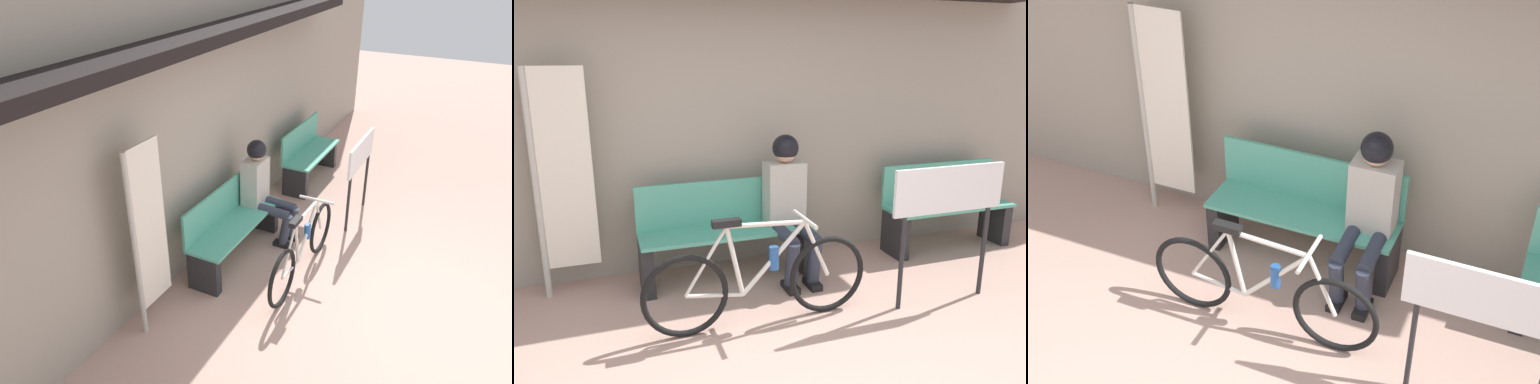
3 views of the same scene
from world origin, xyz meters
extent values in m
cube|color=#9E9384|center=(0.00, 2.45, 1.60)|extent=(12.00, 0.12, 3.20)
cube|color=#51A88E|center=(0.11, 1.96, 0.44)|extent=(1.49, 0.42, 0.03)
cube|color=#51A88E|center=(0.11, 2.16, 0.66)|extent=(1.49, 0.03, 0.40)
cube|color=#232326|center=(-0.59, 1.96, 0.21)|extent=(0.10, 0.36, 0.43)
cube|color=#232326|center=(0.80, 1.96, 0.21)|extent=(0.10, 0.36, 0.43)
torus|color=black|center=(-0.41, 1.16, 0.31)|extent=(0.61, 0.04, 0.61)
torus|color=black|center=(0.67, 1.16, 0.31)|extent=(0.61, 0.04, 0.61)
cylinder|color=silver|center=(0.19, 1.16, 0.76)|extent=(0.58, 0.03, 0.06)
cylinder|color=silver|center=(0.24, 1.16, 0.50)|extent=(0.50, 0.03, 0.52)
cylinder|color=silver|center=(-0.05, 1.16, 0.51)|extent=(0.14, 0.03, 0.54)
cylinder|color=silver|center=(-0.20, 1.16, 0.28)|extent=(0.41, 0.03, 0.08)
cylinder|color=silver|center=(-0.25, 1.16, 0.54)|extent=(0.32, 0.02, 0.49)
cylinder|color=silver|center=(0.58, 1.16, 0.53)|extent=(0.22, 0.03, 0.46)
cube|color=black|center=(-0.10, 1.16, 0.80)|extent=(0.20, 0.07, 0.05)
cylinder|color=silver|center=(0.48, 1.16, 0.77)|extent=(0.03, 0.40, 0.03)
cylinder|color=#235199|center=(0.24, 1.16, 0.50)|extent=(0.07, 0.07, 0.17)
cylinder|color=#2D3342|center=(0.54, 1.74, 0.45)|extent=(0.11, 0.45, 0.13)
cylinder|color=#2D3342|center=(0.54, 1.55, 0.25)|extent=(0.11, 0.17, 0.40)
cube|color=black|center=(0.54, 1.58, 0.03)|extent=(0.10, 0.22, 0.06)
cylinder|color=#2D3342|center=(0.74, 1.74, 0.45)|extent=(0.11, 0.45, 0.13)
cylinder|color=#2D3342|center=(0.74, 1.55, 0.25)|extent=(0.11, 0.17, 0.40)
cube|color=black|center=(0.74, 1.58, 0.03)|extent=(0.10, 0.22, 0.06)
cube|color=#B7B2A8|center=(0.64, 2.00, 0.73)|extent=(0.34, 0.22, 0.55)
sphere|color=tan|center=(0.64, 1.98, 1.11)|extent=(0.20, 0.20, 0.20)
sphere|color=black|center=(0.64, 1.98, 1.14)|extent=(0.23, 0.23, 0.23)
cube|color=#51A88E|center=(2.41, 1.96, 0.44)|extent=(1.32, 0.42, 0.03)
cube|color=#51A88E|center=(2.41, 2.16, 0.66)|extent=(1.32, 0.03, 0.40)
cube|color=#232326|center=(1.80, 1.96, 0.21)|extent=(0.10, 0.36, 0.43)
cube|color=#232326|center=(3.02, 1.96, 0.21)|extent=(0.10, 0.36, 0.43)
cylinder|color=#B7B2A8|center=(-1.36, 2.14, 0.92)|extent=(0.05, 0.05, 1.84)
cube|color=silver|center=(-1.14, 2.14, 1.04)|extent=(0.40, 0.02, 1.59)
cylinder|color=#232326|center=(1.22, 1.01, 0.37)|extent=(0.04, 0.04, 0.75)
cylinder|color=#232326|center=(2.00, 1.01, 0.37)|extent=(0.04, 0.04, 0.75)
cube|color=white|center=(1.61, 1.01, 0.93)|extent=(0.97, 0.03, 0.36)
camera|label=1|loc=(-4.08, -0.44, 3.35)|focal=35.00mm
camera|label=2|loc=(-0.90, -1.98, 1.90)|focal=35.00mm
camera|label=3|loc=(1.74, -2.14, 3.64)|focal=50.00mm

